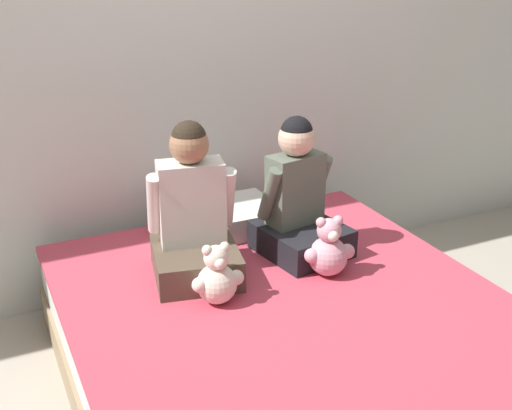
# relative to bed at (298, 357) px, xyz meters

# --- Properties ---
(ground_plane) EXTENTS (14.00, 14.00, 0.00)m
(ground_plane) POSITION_rel_bed_xyz_m (0.00, 0.00, -0.19)
(ground_plane) COLOR #B2A899
(wall_behind_bed) EXTENTS (8.00, 0.06, 2.50)m
(wall_behind_bed) POSITION_rel_bed_xyz_m (0.00, 1.10, 1.06)
(wall_behind_bed) COLOR silver
(wall_behind_bed) RESTS_ON ground_plane
(bed) EXTENTS (1.59, 1.94, 0.38)m
(bed) POSITION_rel_bed_xyz_m (0.00, 0.00, 0.00)
(bed) COLOR #997F60
(bed) RESTS_ON ground_plane
(child_on_left) EXTENTS (0.39, 0.42, 0.62)m
(child_on_left) POSITION_rel_bed_xyz_m (-0.23, 0.45, 0.43)
(child_on_left) COLOR brown
(child_on_left) RESTS_ON bed
(child_on_right) EXTENTS (0.38, 0.40, 0.59)m
(child_on_right) POSITION_rel_bed_xyz_m (0.23, 0.45, 0.41)
(child_on_right) COLOR black
(child_on_right) RESTS_ON bed
(teddy_bear_held_by_left_child) EXTENTS (0.20, 0.15, 0.24)m
(teddy_bear_held_by_left_child) POSITION_rel_bed_xyz_m (-0.24, 0.19, 0.29)
(teddy_bear_held_by_left_child) COLOR silver
(teddy_bear_held_by_left_child) RESTS_ON bed
(teddy_bear_held_by_right_child) EXTENTS (0.21, 0.16, 0.25)m
(teddy_bear_held_by_right_child) POSITION_rel_bed_xyz_m (0.24, 0.20, 0.30)
(teddy_bear_held_by_right_child) COLOR #DBA3B2
(teddy_bear_held_by_right_child) RESTS_ON bed
(pillow_at_headboard) EXTENTS (0.54, 0.34, 0.11)m
(pillow_at_headboard) POSITION_rel_bed_xyz_m (0.00, 0.77, 0.25)
(pillow_at_headboard) COLOR silver
(pillow_at_headboard) RESTS_ON bed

